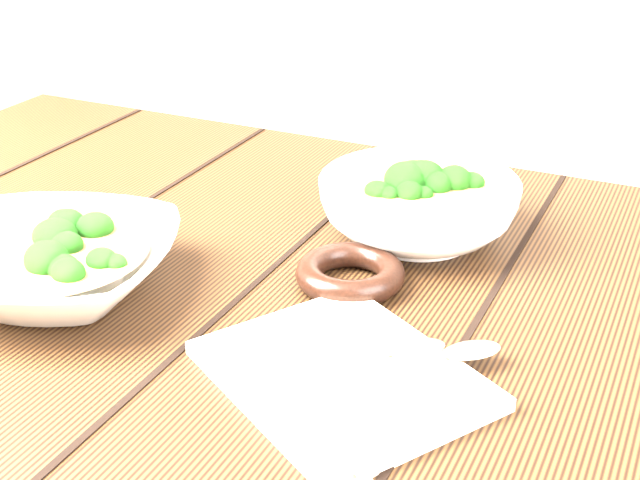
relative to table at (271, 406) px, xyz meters
The scene contains 7 objects.
table is the anchor object (origin of this frame).
soup_bowl_front 0.24m from the table, 156.58° to the right, with size 0.27×0.27×0.06m.
soup_bowl_back 0.24m from the table, 64.71° to the left, with size 0.24×0.24×0.07m.
trivet 0.15m from the table, 38.66° to the left, with size 0.10×0.10×0.02m, color black.
napkin 0.19m from the table, 39.46° to the right, with size 0.20×0.16×0.01m, color #ECE1C4.
spoon_left 0.20m from the table, 27.54° to the right, with size 0.13×0.12×0.01m.
spoon_right 0.22m from the table, 17.22° to the right, with size 0.13×0.12×0.01m.
Camera 1 is at (0.33, -0.60, 1.14)m, focal length 50.00 mm.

